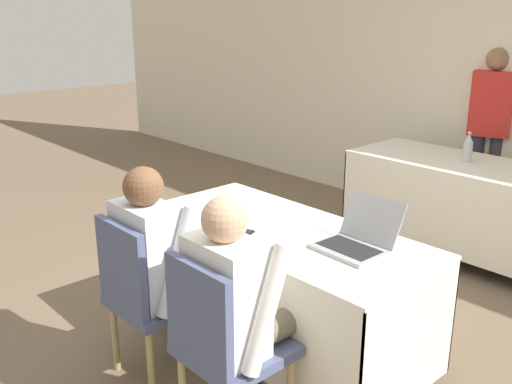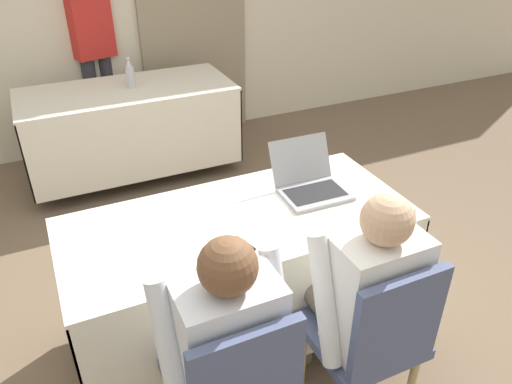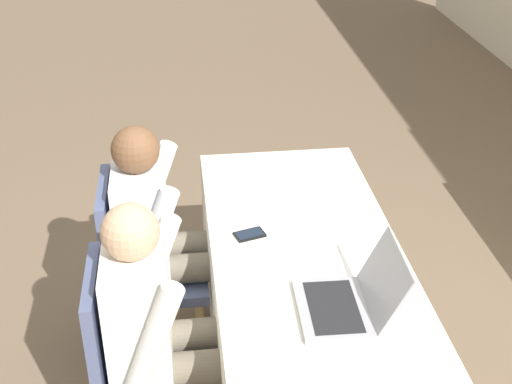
{
  "view_description": "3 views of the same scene",
  "coord_description": "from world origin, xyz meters",
  "px_view_note": "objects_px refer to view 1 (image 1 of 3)",
  "views": [
    {
      "loc": [
        2.01,
        -2.04,
        1.87
      ],
      "look_at": [
        0.0,
        -0.2,
        1.01
      ],
      "focal_mm": 40.0,
      "sensor_mm": 36.0,
      "label": 1
    },
    {
      "loc": [
        -0.75,
        -1.81,
        2.08
      ],
      "look_at": [
        0.0,
        -0.2,
        1.01
      ],
      "focal_mm": 35.0,
      "sensor_mm": 36.0,
      "label": 2
    },
    {
      "loc": [
        2.34,
        -0.48,
        2.35
      ],
      "look_at": [
        0.0,
        -0.2,
        1.01
      ],
      "focal_mm": 50.0,
      "sensor_mm": 36.0,
      "label": 3
    }
  ],
  "objects_px": {
    "person_red_shirt": "(489,128)",
    "cell_phone": "(243,234)",
    "laptop": "(356,240)",
    "person_checkered_shirt": "(161,258)",
    "person_white_shirt": "(240,302)",
    "water_bottle": "(468,149)",
    "chair_near_left": "(145,293)",
    "chair_near_right": "(222,342)"
  },
  "relations": [
    {
      "from": "person_checkered_shirt",
      "to": "person_red_shirt",
      "type": "distance_m",
      "value": 3.32
    },
    {
      "from": "laptop",
      "to": "person_red_shirt",
      "type": "distance_m",
      "value": 2.73
    },
    {
      "from": "water_bottle",
      "to": "cell_phone",
      "type": "bearing_deg",
      "value": -91.0
    },
    {
      "from": "water_bottle",
      "to": "person_white_shirt",
      "type": "bearing_deg",
      "value": -82.38
    },
    {
      "from": "cell_phone",
      "to": "chair_near_right",
      "type": "height_order",
      "value": "chair_near_right"
    },
    {
      "from": "chair_near_left",
      "to": "person_red_shirt",
      "type": "relative_size",
      "value": 0.57
    },
    {
      "from": "laptop",
      "to": "cell_phone",
      "type": "distance_m",
      "value": 0.59
    },
    {
      "from": "water_bottle",
      "to": "person_checkered_shirt",
      "type": "relative_size",
      "value": 0.2
    },
    {
      "from": "person_red_shirt",
      "to": "cell_phone",
      "type": "bearing_deg",
      "value": -104.41
    },
    {
      "from": "chair_near_right",
      "to": "person_red_shirt",
      "type": "height_order",
      "value": "person_red_shirt"
    },
    {
      "from": "chair_near_right",
      "to": "person_checkered_shirt",
      "type": "height_order",
      "value": "person_checkered_shirt"
    },
    {
      "from": "water_bottle",
      "to": "person_white_shirt",
      "type": "xyz_separation_m",
      "value": [
        0.35,
        -2.64,
        -0.21
      ]
    },
    {
      "from": "person_checkered_shirt",
      "to": "person_white_shirt",
      "type": "relative_size",
      "value": 1.0
    },
    {
      "from": "cell_phone",
      "to": "chair_near_left",
      "type": "distance_m",
      "value": 0.59
    },
    {
      "from": "chair_near_left",
      "to": "person_checkered_shirt",
      "type": "bearing_deg",
      "value": -90.0
    },
    {
      "from": "person_red_shirt",
      "to": "person_checkered_shirt",
      "type": "bearing_deg",
      "value": -108.64
    },
    {
      "from": "chair_near_right",
      "to": "person_red_shirt",
      "type": "relative_size",
      "value": 0.57
    },
    {
      "from": "person_red_shirt",
      "to": "chair_near_right",
      "type": "bearing_deg",
      "value": -98.19
    },
    {
      "from": "cell_phone",
      "to": "person_checkered_shirt",
      "type": "relative_size",
      "value": 0.12
    },
    {
      "from": "cell_phone",
      "to": "person_white_shirt",
      "type": "height_order",
      "value": "person_white_shirt"
    },
    {
      "from": "person_checkered_shirt",
      "to": "person_white_shirt",
      "type": "distance_m",
      "value": 0.62
    },
    {
      "from": "cell_phone",
      "to": "person_red_shirt",
      "type": "xyz_separation_m",
      "value": [
        -0.12,
        2.94,
        0.15
      ]
    },
    {
      "from": "chair_near_left",
      "to": "person_checkered_shirt",
      "type": "distance_m",
      "value": 0.19
    },
    {
      "from": "laptop",
      "to": "person_white_shirt",
      "type": "distance_m",
      "value": 0.68
    },
    {
      "from": "chair_near_left",
      "to": "person_checkered_shirt",
      "type": "height_order",
      "value": "person_checkered_shirt"
    },
    {
      "from": "person_checkered_shirt",
      "to": "person_white_shirt",
      "type": "height_order",
      "value": "same"
    },
    {
      "from": "cell_phone",
      "to": "chair_near_left",
      "type": "bearing_deg",
      "value": -132.88
    },
    {
      "from": "person_red_shirt",
      "to": "water_bottle",
      "type": "bearing_deg",
      "value": -93.15
    },
    {
      "from": "laptop",
      "to": "water_bottle",
      "type": "xyz_separation_m",
      "value": [
        -0.47,
        1.99,
        0.06
      ]
    },
    {
      "from": "water_bottle",
      "to": "person_white_shirt",
      "type": "height_order",
      "value": "person_white_shirt"
    },
    {
      "from": "person_red_shirt",
      "to": "person_white_shirt",
      "type": "bearing_deg",
      "value": -97.93
    },
    {
      "from": "laptop",
      "to": "person_red_shirt",
      "type": "height_order",
      "value": "person_red_shirt"
    },
    {
      "from": "laptop",
      "to": "person_white_shirt",
      "type": "relative_size",
      "value": 0.31
    },
    {
      "from": "laptop",
      "to": "person_checkered_shirt",
      "type": "bearing_deg",
      "value": -137.04
    },
    {
      "from": "cell_phone",
      "to": "person_checkered_shirt",
      "type": "xyz_separation_m",
      "value": [
        -0.23,
        -0.37,
        -0.11
      ]
    },
    {
      "from": "water_bottle",
      "to": "chair_near_right",
      "type": "relative_size",
      "value": 0.26
    },
    {
      "from": "cell_phone",
      "to": "water_bottle",
      "type": "relative_size",
      "value": 0.58
    },
    {
      "from": "cell_phone",
      "to": "person_white_shirt",
      "type": "xyz_separation_m",
      "value": [
        0.39,
        -0.37,
        -0.11
      ]
    },
    {
      "from": "water_bottle",
      "to": "person_white_shirt",
      "type": "relative_size",
      "value": 0.2
    },
    {
      "from": "chair_near_left",
      "to": "person_white_shirt",
      "type": "relative_size",
      "value": 0.78
    },
    {
      "from": "chair_near_right",
      "to": "person_white_shirt",
      "type": "bearing_deg",
      "value": -90.0
    },
    {
      "from": "laptop",
      "to": "person_checkered_shirt",
      "type": "xyz_separation_m",
      "value": [
        -0.74,
        -0.65,
        -0.15
      ]
    }
  ]
}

